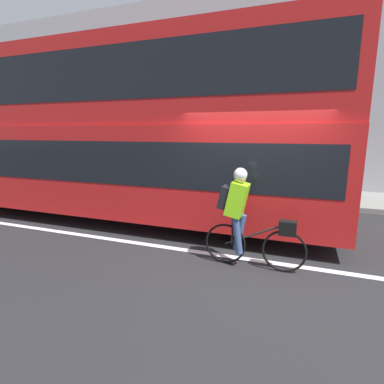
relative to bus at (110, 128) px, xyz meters
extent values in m
plane|color=#232326|center=(3.71, -1.43, -2.26)|extent=(80.00, 80.00, 0.00)
cube|color=silver|center=(3.71, -1.52, -2.26)|extent=(50.00, 0.14, 0.01)
cube|color=gray|center=(3.71, 3.82, -2.19)|extent=(60.00, 2.57, 0.14)
cube|color=#9E9EA3|center=(3.71, 5.26, 1.33)|extent=(60.00, 0.30, 7.19)
cylinder|color=black|center=(3.35, 0.00, -1.73)|extent=(1.06, 0.30, 1.06)
cylinder|color=black|center=(-3.35, 0.00, -1.73)|extent=(1.06, 0.30, 1.06)
cube|color=#B21919|center=(0.00, 0.00, -0.96)|extent=(10.81, 2.57, 1.98)
cube|color=black|center=(0.00, 0.00, -0.72)|extent=(10.38, 2.59, 0.87)
cube|color=#B21919|center=(0.00, 0.00, 0.93)|extent=(10.81, 2.47, 1.79)
cube|color=black|center=(0.00, 0.00, 1.02)|extent=(10.38, 2.49, 1.00)
torus|color=black|center=(4.35, -1.80, -1.92)|extent=(0.68, 0.04, 0.68)
torus|color=black|center=(3.41, -1.80, -1.92)|extent=(0.68, 0.04, 0.68)
cylinder|color=black|center=(3.88, -1.80, -1.70)|extent=(0.95, 0.03, 0.47)
cylinder|color=black|center=(3.53, -1.80, -1.67)|extent=(0.03, 0.03, 0.50)
cube|color=black|center=(4.38, -1.80, -1.54)|extent=(0.26, 0.16, 0.22)
cube|color=#8CE019|center=(3.59, -1.80, -1.15)|extent=(0.37, 0.32, 0.58)
cube|color=black|center=(3.39, -1.80, -1.13)|extent=(0.21, 0.26, 0.38)
cylinder|color=#384C7A|center=(3.63, -1.71, -1.72)|extent=(0.21, 0.11, 0.61)
cylinder|color=#384C7A|center=(3.63, -1.89, -1.72)|extent=(0.19, 0.11, 0.61)
sphere|color=tan|center=(3.63, -1.80, -0.80)|extent=(0.19, 0.19, 0.19)
sphere|color=silver|center=(3.63, -1.80, -0.75)|extent=(0.21, 0.21, 0.21)
cylinder|color=#262628|center=(1.26, 3.69, -1.71)|extent=(0.51, 0.51, 0.84)
cylinder|color=#59595B|center=(5.22, 3.69, -0.83)|extent=(0.07, 0.07, 2.58)
cube|color=#1959B2|center=(5.22, 3.65, 0.23)|extent=(0.36, 0.02, 0.36)
camera|label=1|loc=(4.53, -6.39, -0.09)|focal=28.00mm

